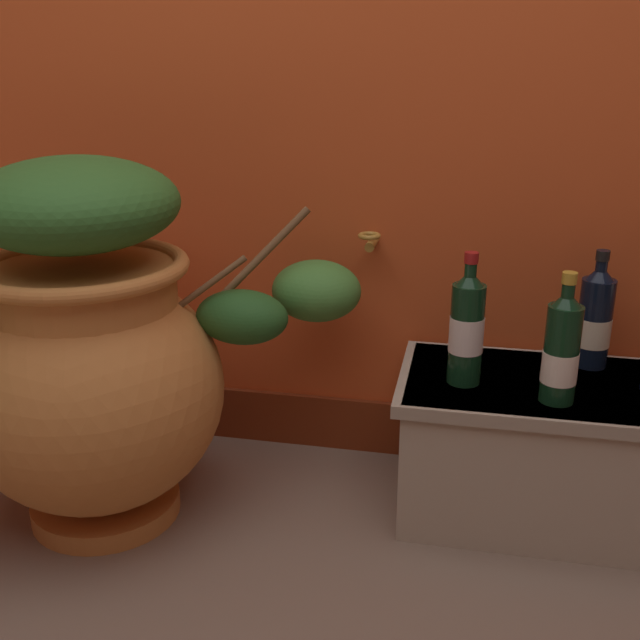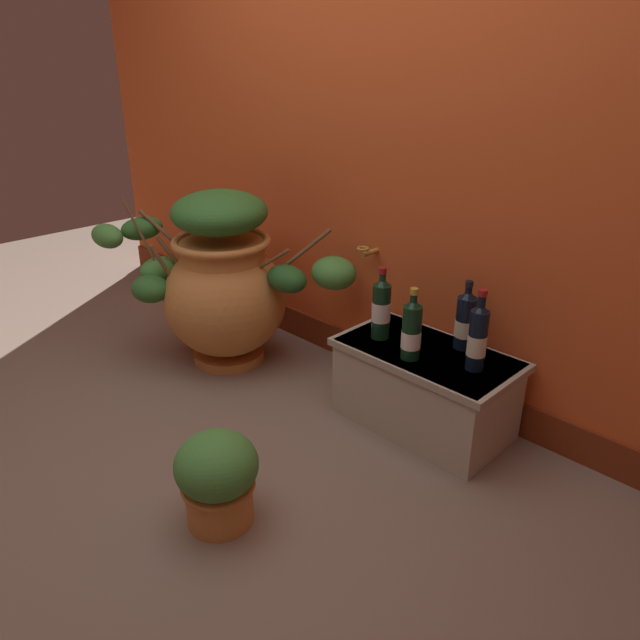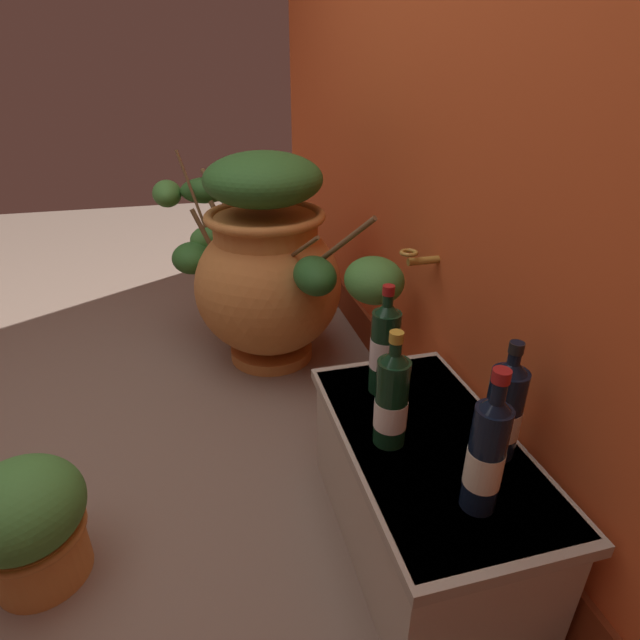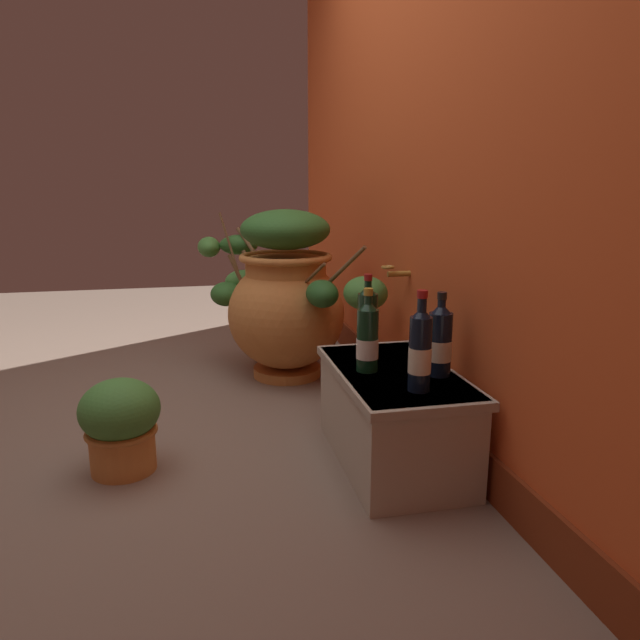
{
  "view_description": "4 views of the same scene",
  "coord_description": "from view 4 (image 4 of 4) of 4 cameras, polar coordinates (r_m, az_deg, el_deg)",
  "views": [
    {
      "loc": [
        0.28,
        -0.8,
        1.07
      ],
      "look_at": [
        -0.06,
        0.81,
        0.49
      ],
      "focal_mm": 42.55,
      "sensor_mm": 36.0,
      "label": 1
    },
    {
      "loc": [
        1.71,
        -0.95,
        1.45
      ],
      "look_at": [
        -0.08,
        0.84,
        0.31
      ],
      "focal_mm": 33.78,
      "sensor_mm": 36.0,
      "label": 2
    },
    {
      "loc": [
        1.33,
        0.39,
        1.14
      ],
      "look_at": [
        0.05,
        0.72,
        0.47
      ],
      "focal_mm": 28.05,
      "sensor_mm": 36.0,
      "label": 3
    },
    {
      "loc": [
        2.33,
        0.21,
        0.98
      ],
      "look_at": [
        -0.15,
        0.75,
        0.39
      ],
      "focal_mm": 32.46,
      "sensor_mm": 36.0,
      "label": 4
    }
  ],
  "objects": [
    {
      "name": "wine_bottle_back",
      "position": [
        1.99,
        11.74,
        -1.91
      ],
      "size": [
        0.08,
        0.08,
        0.29
      ],
      "color": "black",
      "rests_on": "stone_ledge"
    },
    {
      "name": "wine_bottle_middle",
      "position": [
        2.0,
        4.71,
        -1.61
      ],
      "size": [
        0.08,
        0.08,
        0.29
      ],
      "color": "black",
      "rests_on": "stone_ledge"
    },
    {
      "name": "back_wall",
      "position": [
        2.55,
        11.43,
        19.9
      ],
      "size": [
        4.4,
        0.33,
        2.6
      ],
      "color": "#D15123",
      "rests_on": "ground_plane"
    },
    {
      "name": "potted_shrub",
      "position": [
        2.15,
        -19.05,
        -9.57
      ],
      "size": [
        0.28,
        0.28,
        0.33
      ],
      "color": "#CC7F3D",
      "rests_on": "ground_plane"
    },
    {
      "name": "wine_bottle_right",
      "position": [
        2.2,
        4.7,
        0.12
      ],
      "size": [
        0.08,
        0.08,
        0.31
      ],
      "color": "black",
      "rests_on": "stone_ledge"
    },
    {
      "name": "terracotta_urn",
      "position": [
        2.98,
        -3.45,
        2.27
      ],
      "size": [
        1.08,
        0.81,
        0.87
      ],
      "color": "#CC7F3D",
      "rests_on": "ground_plane"
    },
    {
      "name": "stone_ledge",
      "position": [
        2.11,
        7.25,
        -9.06
      ],
      "size": [
        0.73,
        0.4,
        0.35
      ],
      "color": "#B2A893",
      "rests_on": "ground_plane"
    },
    {
      "name": "ground_plane",
      "position": [
        2.53,
        -16.24,
        -10.2
      ],
      "size": [
        7.0,
        7.0,
        0.0
      ],
      "primitive_type": "plane",
      "color": "#7A6656"
    },
    {
      "name": "wine_bottle_left",
      "position": [
        1.82,
        9.85,
        -2.81
      ],
      "size": [
        0.07,
        0.07,
        0.32
      ],
      "color": "black",
      "rests_on": "stone_ledge"
    }
  ]
}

